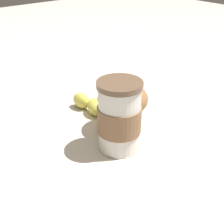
{
  "coord_description": "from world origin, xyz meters",
  "views": [
    {
      "loc": [
        -0.43,
        0.36,
        0.36
      ],
      "look_at": [
        0.0,
        0.0,
        0.05
      ],
      "focal_mm": 50.0,
      "sensor_mm": 36.0,
      "label": 1
    }
  ],
  "objects": [
    {
      "name": "ground_plane",
      "position": [
        0.0,
        0.0,
        0.0
      ],
      "size": [
        3.0,
        3.0,
        0.0
      ],
      "primitive_type": "plane",
      "color": "beige"
    },
    {
      "name": "muffin",
      "position": [
        0.0,
        -0.03,
        0.06
      ],
      "size": [
        0.11,
        0.11,
        0.1
      ],
      "color": "beige",
      "rests_on": "paper_napkin"
    },
    {
      "name": "banana",
      "position": [
        0.09,
        -0.02,
        0.02
      ],
      "size": [
        0.15,
        0.07,
        0.04
      ],
      "color": "#D6CC4C",
      "rests_on": "paper_napkin"
    },
    {
      "name": "paper_napkin",
      "position": [
        0.0,
        0.0,
        0.0
      ],
      "size": [
        0.29,
        0.29,
        0.0
      ],
      "primitive_type": "cube",
      "rotation": [
        0.0,
        0.0,
        -0.29
      ],
      "color": "beige",
      "rests_on": "ground_plane"
    },
    {
      "name": "coffee_cup",
      "position": [
        -0.05,
        0.02,
        0.07
      ],
      "size": [
        0.09,
        0.09,
        0.14
      ],
      "color": "silver",
      "rests_on": "paper_napkin"
    }
  ]
}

